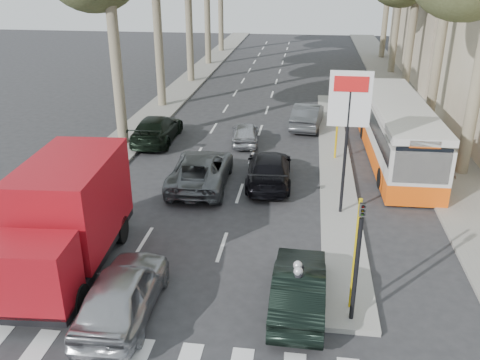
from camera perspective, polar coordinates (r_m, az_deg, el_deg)
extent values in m
plane|color=#28282B|center=(15.92, 0.00, -11.37)|extent=(120.00, 120.00, 0.00)
cube|color=gray|center=(39.63, 17.69, 8.97)|extent=(3.20, 70.00, 0.12)
cube|color=gray|center=(43.09, -5.63, 11.01)|extent=(2.40, 64.00, 0.12)
cube|color=gray|center=(25.65, 10.58, 2.33)|extent=(1.50, 26.00, 0.16)
cylinder|color=yellow|center=(14.10, 12.78, -8.52)|extent=(0.10, 0.10, 3.50)
cylinder|color=yellow|center=(19.47, 11.54, 0.72)|extent=(0.10, 0.10, 3.50)
cylinder|color=yellow|center=(25.12, 10.85, 5.89)|extent=(0.10, 0.10, 3.50)
cylinder|color=black|center=(19.16, 11.74, 3.07)|extent=(0.12, 0.12, 5.20)
cube|color=white|center=(18.59, 12.24, 8.87)|extent=(1.50, 0.10, 2.00)
cube|color=red|center=(18.41, 12.40, 10.48)|extent=(1.20, 0.02, 0.55)
cylinder|color=black|center=(13.76, 12.87, -10.13)|extent=(0.12, 0.12, 3.20)
imported|color=black|center=(13.01, 13.45, -4.59)|extent=(0.16, 0.41, 1.00)
cylinder|color=#6B604C|center=(27.27, -13.70, 12.31)|extent=(0.56, 0.56, 8.40)
cylinder|color=#6B604C|center=(34.74, -9.15, 15.33)|extent=(0.56, 0.56, 8.96)
cylinder|color=#6B604C|center=(42.42, -5.71, 16.29)|extent=(0.56, 0.56, 8.12)
cylinder|color=#6B604C|center=(50.15, -3.70, 18.20)|extent=(0.56, 0.56, 9.52)
cylinder|color=#6B604C|center=(58.04, -2.18, 18.47)|extent=(0.56, 0.56, 8.68)
cylinder|color=#6B604C|center=(24.58, 25.06, 9.69)|extent=(0.56, 0.56, 8.40)
cylinder|color=#6B604C|center=(32.16, 21.49, 13.72)|extent=(0.56, 0.56, 9.24)
cylinder|color=#6B604C|center=(39.97, 18.59, 14.64)|extent=(0.56, 0.56, 7.84)
cylinder|color=#6B604C|center=(47.77, 17.17, 16.70)|extent=(0.56, 0.56, 8.96)
cylinder|color=#6B604C|center=(55.70, 16.03, 17.31)|extent=(0.56, 0.56, 8.40)
imported|color=#A4A6AC|center=(14.54, -13.03, -12.16)|extent=(1.91, 4.48, 1.51)
imported|color=black|center=(14.61, 6.62, -11.84)|extent=(1.50, 4.14, 1.36)
imported|color=#54585C|center=(22.24, -4.41, 1.16)|extent=(2.59, 5.29, 1.45)
imported|color=black|center=(22.41, 3.27, 1.27)|extent=(2.18, 4.83, 1.37)
imported|color=#A5A8AD|center=(27.53, 0.56, 5.29)|extent=(1.77, 3.59, 1.18)
imported|color=#4A4D51|center=(30.58, 7.58, 7.18)|extent=(2.02, 4.54, 1.45)
imported|color=black|center=(28.15, -9.32, 5.67)|extent=(2.11, 5.02, 1.45)
cube|color=black|center=(16.96, -18.68, -7.99)|extent=(2.82, 6.63, 0.27)
cylinder|color=black|center=(15.85, -25.18, -11.93)|extent=(0.39, 0.99, 0.97)
cylinder|color=black|center=(14.98, -17.72, -12.86)|extent=(0.39, 0.99, 0.97)
cylinder|color=black|center=(18.97, -19.57, -5.05)|extent=(0.39, 0.99, 0.97)
cylinder|color=black|center=(18.24, -13.29, -5.43)|extent=(0.39, 0.99, 0.97)
cube|color=maroon|center=(14.57, -22.70, -9.63)|extent=(2.48, 1.67, 1.84)
cube|color=black|center=(13.94, -24.05, -10.39)|extent=(2.16, 0.24, 0.97)
cube|color=maroon|center=(16.98, -18.28, -2.13)|extent=(2.79, 4.70, 2.70)
cube|color=#F2550D|center=(26.30, 16.92, 3.28)|extent=(2.69, 11.25, 0.88)
cube|color=silver|center=(25.95, 17.21, 5.71)|extent=(2.69, 11.25, 1.46)
cube|color=black|center=(25.87, 17.29, 6.32)|extent=(2.70, 10.80, 0.83)
cube|color=silver|center=(25.67, 17.49, 7.98)|extent=(2.69, 11.25, 0.29)
cube|color=black|center=(20.75, 19.78, 1.50)|extent=(2.14, 0.11, 1.46)
cube|color=#F2550D|center=(20.47, 20.10, 3.73)|extent=(1.17, 0.09, 0.31)
cylinder|color=black|center=(22.84, 15.62, 0.17)|extent=(0.29, 0.94, 0.93)
cylinder|color=black|center=(23.31, 20.94, -0.07)|extent=(0.29, 0.94, 0.93)
cylinder|color=black|center=(29.31, 13.73, 5.43)|extent=(0.29, 0.94, 0.93)
cylinder|color=black|center=(29.68, 17.95, 5.18)|extent=(0.29, 0.94, 0.93)
cylinder|color=black|center=(13.90, 6.42, -15.92)|extent=(0.13, 0.58, 0.58)
cylinder|color=black|center=(14.98, 6.26, -12.66)|extent=(0.13, 0.58, 0.58)
cylinder|color=silver|center=(13.74, 6.48, -14.64)|extent=(0.08, 0.36, 0.72)
cube|color=black|center=(14.40, 6.35, -13.75)|extent=(0.24, 0.69, 0.27)
cube|color=black|center=(14.11, 6.42, -13.40)|extent=(0.30, 0.42, 0.20)
cube|color=black|center=(14.50, 6.35, -12.51)|extent=(0.29, 0.60, 0.11)
cylinder|color=silver|center=(13.61, 6.52, -13.54)|extent=(0.56, 0.07, 0.04)
imported|color=black|center=(14.16, 6.42, -12.46)|extent=(0.57, 0.40, 1.52)
imported|color=black|center=(14.49, 6.37, -11.79)|extent=(0.71, 0.43, 1.42)
sphere|color=#B2B2B7|center=(13.73, 6.56, -10.15)|extent=(0.25, 0.25, 0.25)
sphere|color=#B2B2B7|center=(14.07, 6.50, -9.49)|extent=(0.25, 0.25, 0.25)
imported|color=#3D344F|center=(24.13, 20.28, 2.10)|extent=(0.80, 1.07, 1.65)
imported|color=brown|center=(22.77, 22.07, 0.67)|extent=(1.20, 0.83, 1.71)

